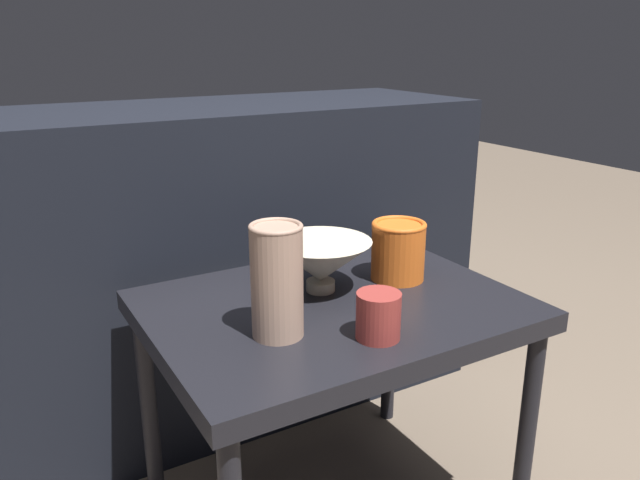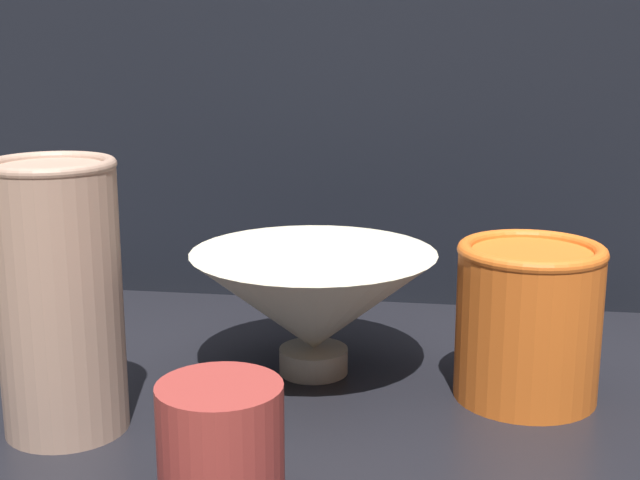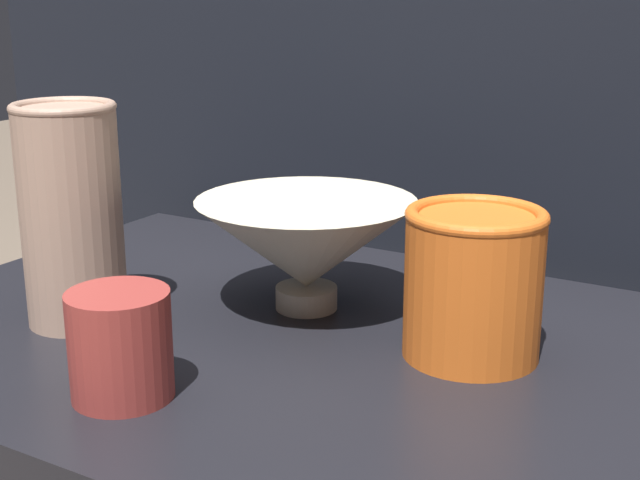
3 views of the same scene
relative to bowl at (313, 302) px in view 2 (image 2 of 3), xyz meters
name	(u,v)px [view 2 (image 2 of 3)]	position (x,y,z in m)	size (l,w,h in m)	color
table	(295,461)	(-0.01, -0.06, -0.12)	(0.72, 0.55, 0.51)	black
couch_backdrop	(364,297)	(-0.01, 0.51, -0.15)	(1.36, 0.50, 0.85)	black
bowl	(313,302)	(0.00, 0.00, 0.00)	(0.21, 0.21, 0.11)	beige
vase_textured_left	(59,295)	(-0.17, -0.14, 0.04)	(0.09, 0.09, 0.20)	tan
vase_colorful_right	(528,318)	(0.18, -0.03, 0.00)	(0.12, 0.12, 0.13)	orange
cup	(221,449)	(-0.02, -0.23, -0.02)	(0.08, 0.08, 0.08)	maroon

